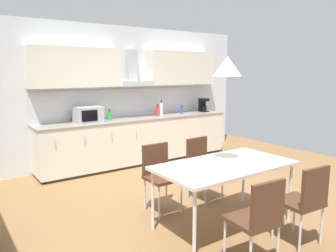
{
  "coord_description": "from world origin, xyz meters",
  "views": [
    {
      "loc": [
        -2.52,
        -3.44,
        1.8
      ],
      "look_at": [
        0.23,
        0.49,
        1.0
      ],
      "focal_mm": 35.0,
      "sensor_mm": 36.0,
      "label": 1
    }
  ],
  "objects_px": {
    "chair_near_left": "(259,215)",
    "chair_far_left": "(159,171)",
    "coffee_maker": "(203,105)",
    "bottle_red": "(157,111)",
    "bottle_blue": "(182,110)",
    "microwave": "(88,115)",
    "bottle_white": "(161,109)",
    "chair_far_right": "(202,162)",
    "pendant_lamp": "(227,66)",
    "bottle_green": "(109,116)",
    "chair_near_right": "(306,197)",
    "dining_table": "(224,168)"
  },
  "relations": [
    {
      "from": "coffee_maker",
      "to": "bottle_blue",
      "type": "xyz_separation_m",
      "value": [
        -0.61,
        0.0,
        -0.07
      ]
    },
    {
      "from": "bottle_blue",
      "to": "dining_table",
      "type": "xyz_separation_m",
      "value": [
        -1.67,
        -3.0,
        -0.27
      ]
    },
    {
      "from": "chair_near_left",
      "to": "pendant_lamp",
      "type": "bearing_deg",
      "value": 65.52
    },
    {
      "from": "chair_near_left",
      "to": "chair_far_left",
      "type": "height_order",
      "value": "same"
    },
    {
      "from": "dining_table",
      "to": "chair_far_right",
      "type": "relative_size",
      "value": 1.85
    },
    {
      "from": "bottle_white",
      "to": "chair_far_left",
      "type": "relative_size",
      "value": 0.36
    },
    {
      "from": "microwave",
      "to": "chair_near_right",
      "type": "bearing_deg",
      "value": -77.85
    },
    {
      "from": "bottle_green",
      "to": "dining_table",
      "type": "xyz_separation_m",
      "value": [
        0.05,
        -2.97,
        -0.28
      ]
    },
    {
      "from": "microwave",
      "to": "chair_far_left",
      "type": "relative_size",
      "value": 0.55
    },
    {
      "from": "bottle_white",
      "to": "chair_far_left",
      "type": "bearing_deg",
      "value": -124.45
    },
    {
      "from": "microwave",
      "to": "bottle_white",
      "type": "xyz_separation_m",
      "value": [
        1.62,
        0.06,
        -0.0
      ]
    },
    {
      "from": "microwave",
      "to": "bottle_blue",
      "type": "bearing_deg",
      "value": 0.74
    },
    {
      "from": "bottle_blue",
      "to": "chair_far_left",
      "type": "height_order",
      "value": "bottle_blue"
    },
    {
      "from": "bottle_green",
      "to": "chair_far_right",
      "type": "bearing_deg",
      "value": -79.41
    },
    {
      "from": "chair_far_left",
      "to": "coffee_maker",
      "type": "bearing_deg",
      "value": 39.64
    },
    {
      "from": "bottle_green",
      "to": "bottle_blue",
      "type": "bearing_deg",
      "value": 0.95
    },
    {
      "from": "coffee_maker",
      "to": "bottle_white",
      "type": "distance_m",
      "value": 1.12
    },
    {
      "from": "microwave",
      "to": "bottle_white",
      "type": "relative_size",
      "value": 1.51
    },
    {
      "from": "dining_table",
      "to": "microwave",
      "type": "bearing_deg",
      "value": 98.76
    },
    {
      "from": "bottle_red",
      "to": "pendant_lamp",
      "type": "relative_size",
      "value": 0.74
    },
    {
      "from": "bottle_green",
      "to": "pendant_lamp",
      "type": "distance_m",
      "value": 3.09
    },
    {
      "from": "coffee_maker",
      "to": "bottle_red",
      "type": "distance_m",
      "value": 1.25
    },
    {
      "from": "microwave",
      "to": "chair_near_right",
      "type": "distance_m",
      "value": 3.9
    },
    {
      "from": "dining_table",
      "to": "pendant_lamp",
      "type": "distance_m",
      "value": 1.15
    },
    {
      "from": "chair_far_right",
      "to": "pendant_lamp",
      "type": "height_order",
      "value": "pendant_lamp"
    },
    {
      "from": "dining_table",
      "to": "pendant_lamp",
      "type": "relative_size",
      "value": 5.03
    },
    {
      "from": "chair_far_right",
      "to": "microwave",
      "type": "bearing_deg",
      "value": 110.66
    },
    {
      "from": "microwave",
      "to": "coffee_maker",
      "type": "xyz_separation_m",
      "value": [
        2.73,
        0.03,
        0.01
      ]
    },
    {
      "from": "dining_table",
      "to": "chair_far_right",
      "type": "distance_m",
      "value": 0.9
    },
    {
      "from": "bottle_green",
      "to": "dining_table",
      "type": "distance_m",
      "value": 2.98
    },
    {
      "from": "coffee_maker",
      "to": "chair_near_right",
      "type": "bearing_deg",
      "value": -116.77
    },
    {
      "from": "bottle_green",
      "to": "pendant_lamp",
      "type": "height_order",
      "value": "pendant_lamp"
    },
    {
      "from": "chair_near_right",
      "to": "bottle_green",
      "type": "bearing_deg",
      "value": 96.09
    },
    {
      "from": "bottle_white",
      "to": "chair_near_right",
      "type": "relative_size",
      "value": 0.36
    },
    {
      "from": "chair_near_left",
      "to": "bottle_white",
      "type": "bearing_deg",
      "value": 68.3
    },
    {
      "from": "coffee_maker",
      "to": "bottle_blue",
      "type": "bearing_deg",
      "value": 179.9
    },
    {
      "from": "chair_near_left",
      "to": "chair_near_right",
      "type": "height_order",
      "value": "same"
    },
    {
      "from": "bottle_red",
      "to": "bottle_white",
      "type": "height_order",
      "value": "bottle_white"
    },
    {
      "from": "bottle_green",
      "to": "bottle_white",
      "type": "xyz_separation_m",
      "value": [
        1.21,
        0.06,
        0.05
      ]
    },
    {
      "from": "chair_near_right",
      "to": "dining_table",
      "type": "bearing_deg",
      "value": 113.74
    },
    {
      "from": "chair_near_right",
      "to": "pendant_lamp",
      "type": "distance_m",
      "value": 1.59
    },
    {
      "from": "bottle_green",
      "to": "chair_far_left",
      "type": "xyz_separation_m",
      "value": [
        -0.32,
        -2.16,
        -0.46
      ]
    },
    {
      "from": "dining_table",
      "to": "chair_far_left",
      "type": "bearing_deg",
      "value": 114.07
    },
    {
      "from": "coffee_maker",
      "to": "pendant_lamp",
      "type": "bearing_deg",
      "value": -127.23
    },
    {
      "from": "bottle_white",
      "to": "pendant_lamp",
      "type": "height_order",
      "value": "pendant_lamp"
    },
    {
      "from": "bottle_white",
      "to": "chair_near_right",
      "type": "distance_m",
      "value": 3.95
    },
    {
      "from": "bottle_green",
      "to": "bottle_red",
      "type": "xyz_separation_m",
      "value": [
        1.07,
        0.01,
        0.01
      ]
    },
    {
      "from": "coffee_maker",
      "to": "chair_far_left",
      "type": "height_order",
      "value": "coffee_maker"
    },
    {
      "from": "bottle_green",
      "to": "chair_far_right",
      "type": "distance_m",
      "value": 2.24
    },
    {
      "from": "chair_far_left",
      "to": "chair_near_right",
      "type": "relative_size",
      "value": 1.0
    }
  ]
}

